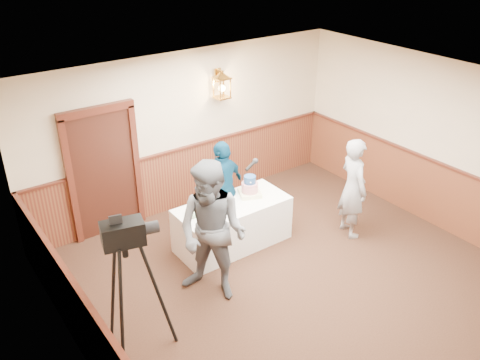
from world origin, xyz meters
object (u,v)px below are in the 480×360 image
at_px(tiered_cake, 250,188).
at_px(sheet_cake_green, 196,213).
at_px(display_table, 233,224).
at_px(tv_camera_rig, 131,299).
at_px(sheet_cake_yellow, 214,209).
at_px(interviewer, 212,232).
at_px(assistant_p, 224,189).
at_px(baker, 353,188).

distance_m(tiered_cake, sheet_cake_green, 1.02).
xyz_separation_m(display_table, sheet_cake_green, (-0.63, 0.06, 0.41)).
distance_m(sheet_cake_green, tv_camera_rig, 2.06).
height_order(sheet_cake_yellow, interviewer, interviewer).
bearing_deg(sheet_cake_yellow, sheet_cake_green, 167.83).
xyz_separation_m(sheet_cake_yellow, tv_camera_rig, (-1.90, -1.20, 0.05)).
xyz_separation_m(display_table, tv_camera_rig, (-2.26, -1.21, 0.46)).
height_order(display_table, assistant_p, assistant_p).
height_order(tiered_cake, assistant_p, assistant_p).
height_order(sheet_cake_yellow, sheet_cake_green, sheet_cake_yellow).
relative_size(display_table, sheet_cake_yellow, 5.64).
bearing_deg(sheet_cake_yellow, display_table, 0.60).
height_order(display_table, sheet_cake_yellow, sheet_cake_yellow).
bearing_deg(sheet_cake_yellow, assistant_p, 40.29).
bearing_deg(display_table, tiered_cake, 10.33).
distance_m(interviewer, assistant_p, 1.56).
relative_size(sheet_cake_yellow, assistant_p, 0.19).
bearing_deg(baker, interviewer, 104.44).
relative_size(interviewer, tv_camera_rig, 1.09).
xyz_separation_m(display_table, baker, (1.76, -0.85, 0.47)).
height_order(display_table, interviewer, interviewer).
bearing_deg(assistant_p, sheet_cake_yellow, 16.94).
bearing_deg(tv_camera_rig, display_table, 41.76).
height_order(display_table, tv_camera_rig, tv_camera_rig).
bearing_deg(assistant_p, baker, 120.84).
xyz_separation_m(sheet_cake_green, tv_camera_rig, (-1.63, -1.26, 0.05)).
distance_m(sheet_cake_yellow, sheet_cake_green, 0.28).
height_order(sheet_cake_yellow, assistant_p, assistant_p).
distance_m(sheet_cake_yellow, interviewer, 1.02).
distance_m(display_table, baker, 2.01).
relative_size(display_table, sheet_cake_green, 6.85).
bearing_deg(sheet_cake_green, tiered_cake, 0.79).
bearing_deg(interviewer, tiered_cake, 94.38).
bearing_deg(assistant_p, tiered_cake, 112.33).
xyz_separation_m(tiered_cake, sheet_cake_yellow, (-0.74, -0.07, -0.10)).
bearing_deg(assistant_p, tv_camera_rig, 10.58).
distance_m(display_table, sheet_cake_green, 0.75).
bearing_deg(sheet_cake_yellow, baker, -21.73).
xyz_separation_m(baker, assistant_p, (-1.68, 1.21, -0.02)).
relative_size(tiered_cake, sheet_cake_yellow, 1.35).
xyz_separation_m(sheet_cake_green, interviewer, (-0.27, -0.88, 0.23)).
relative_size(baker, tv_camera_rig, 0.91).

